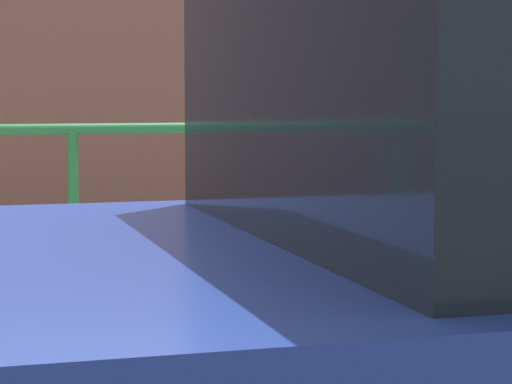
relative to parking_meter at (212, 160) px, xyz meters
The scene contains 4 objects.
parking_meter is the anchor object (origin of this frame).
pedestrian_at_meter 0.65m from the parking_meter, 18.48° to the left, with size 0.63×0.71×1.79m.
background_railing 2.04m from the parking_meter, 98.85° to the left, with size 24.06×0.06×1.12m.
backdrop_wall 5.52m from the parking_meter, 93.25° to the left, with size 32.00×0.50×3.09m, color brown.
Camera 1 is at (-0.61, -3.58, 1.44)m, focal length 75.33 mm.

